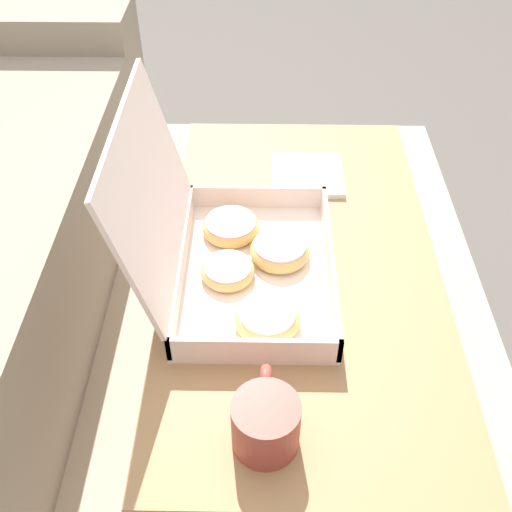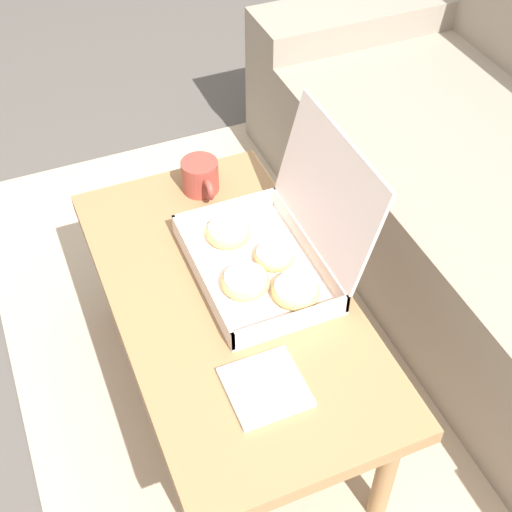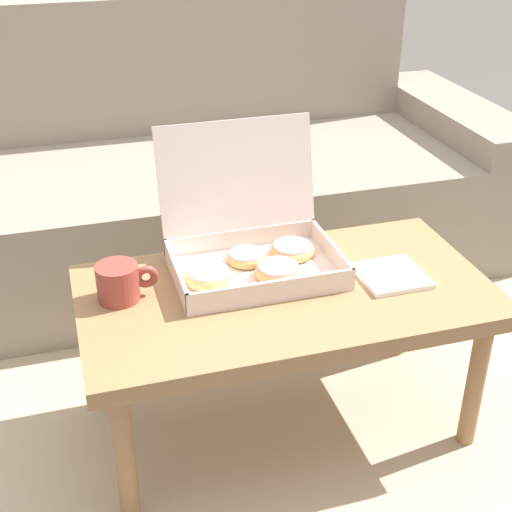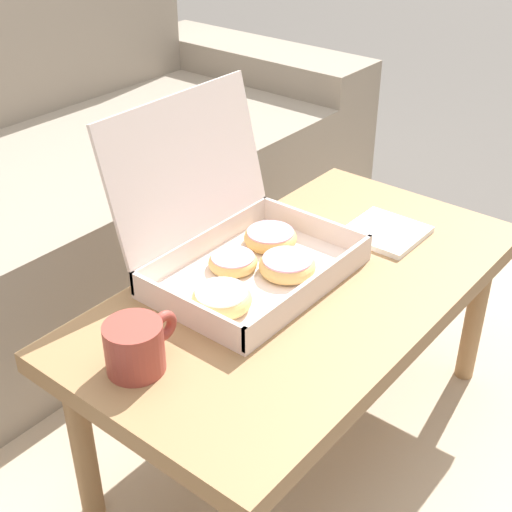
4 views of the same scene
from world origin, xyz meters
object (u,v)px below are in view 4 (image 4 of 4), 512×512
couch (15,197)px  coffee_mug (136,346)px  pastry_box (242,247)px  coffee_table (305,303)px

couch → coffee_mug: couch is taller
pastry_box → coffee_table: bearing=-69.2°
pastry_box → couch: bearing=86.9°
couch → pastry_box: couch is taller
couch → pastry_box: bearing=-93.1°
pastry_box → coffee_mug: size_ratio=2.82×
coffee_mug → couch: bearing=67.7°
couch → pastry_box: 0.87m
couch → coffee_table: size_ratio=2.28×
couch → coffee_mug: (-0.37, -0.91, 0.17)m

